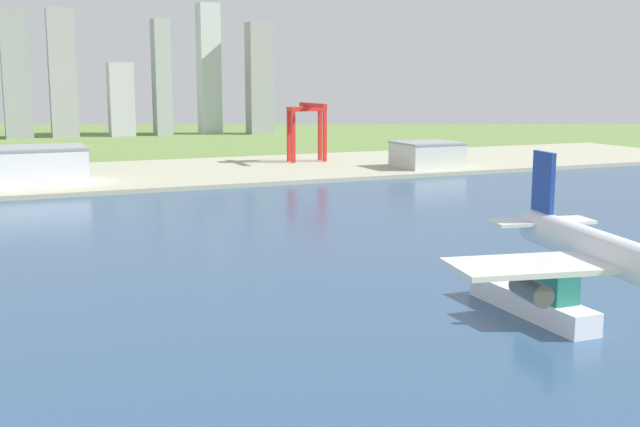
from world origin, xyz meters
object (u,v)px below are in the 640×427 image
(warehouse_main, at_px, (31,166))
(warehouse_annex, at_px, (427,154))
(ferry_boat, at_px, (535,297))
(airplane_landing, at_px, (626,261))
(port_crane_red, at_px, (308,119))

(warehouse_main, relative_size, warehouse_annex, 1.48)
(ferry_boat, xyz_separation_m, warehouse_annex, (134.79, 273.29, 5.60))
(airplane_landing, bearing_deg, warehouse_main, 94.10)
(airplane_landing, xyz_separation_m, port_crane_red, (147.79, 428.18, -10.07))
(warehouse_annex, bearing_deg, ferry_boat, -116.25)
(airplane_landing, height_order, warehouse_annex, airplane_landing)
(airplane_landing, xyz_separation_m, warehouse_main, (-27.17, 378.69, -28.07))
(port_crane_red, distance_m, warehouse_annex, 83.53)
(warehouse_main, bearing_deg, airplane_landing, -85.90)
(airplane_landing, distance_m, port_crane_red, 453.08)
(port_crane_red, bearing_deg, airplane_landing, -109.04)
(warehouse_main, xyz_separation_m, warehouse_annex, (230.10, -9.99, -1.95))
(airplane_landing, bearing_deg, ferry_boat, 54.47)
(port_crane_red, relative_size, warehouse_annex, 1.09)
(port_crane_red, height_order, warehouse_annex, port_crane_red)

